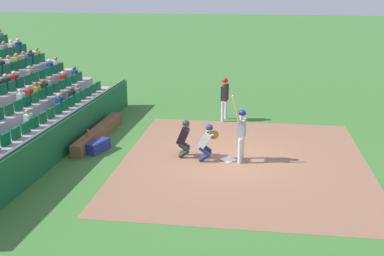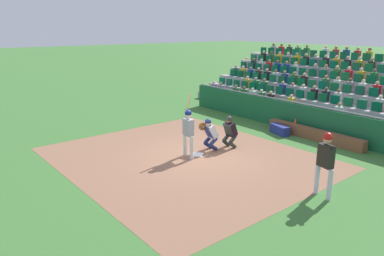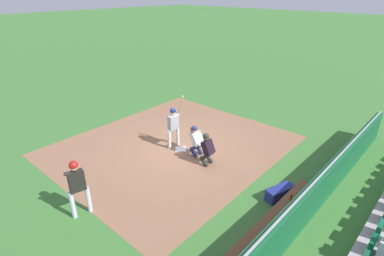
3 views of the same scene
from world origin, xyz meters
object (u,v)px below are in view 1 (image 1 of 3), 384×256
Objects in this scene: water_bottle_on_bench at (88,132)px; on_deck_batter at (225,94)px; home_plate_umpire at (184,137)px; equipment_duffel_bag at (98,146)px; dugout_bench at (98,133)px; batter_at_plate at (241,129)px; home_plate_marker at (229,160)px; catcher_crouching at (207,140)px.

on_deck_batter is at bearing 133.88° from water_bottle_on_bench.
home_plate_umpire is 3.06m from equipment_duffel_bag.
water_bottle_on_bench is 0.23× the size of equipment_duffel_bag.
home_plate_umpire is 3.80m from dugout_bench.
water_bottle_on_bench is (-0.38, -3.54, -0.15)m from home_plate_umpire.
batter_at_plate is 5.01m from equipment_duffel_bag.
water_bottle_on_bench is at bearing -112.27° from equipment_duffel_bag.
home_plate_umpire is at bearing 83.91° from water_bottle_on_bench.
batter_at_plate is 1.75× the size of home_plate_umpire.
equipment_duffel_bag is at bearing -89.60° from home_plate_umpire.
home_plate_umpire is 0.29× the size of dugout_bench.
equipment_duffel_bag is (-0.09, -4.54, 0.18)m from home_plate_marker.
dugout_bench is 4.47× the size of equipment_duffel_bag.
batter_at_plate reaches higher than water_bottle_on_bench.
home_plate_marker is 5.24m from dugout_bench.
on_deck_batter is at bearing -168.09° from batter_at_plate.
dugout_bench is at bearing -110.40° from catcher_crouching.
batter_at_plate is 1.94m from home_plate_umpire.
equipment_duffel_bag is at bearing -91.19° from home_plate_marker.
home_plate_marker is 0.19× the size of batter_at_plate.
catcher_crouching is at bearing 81.67° from water_bottle_on_bench.
home_plate_umpire reaches higher than catcher_crouching.
home_plate_marker is at bearing 104.25° from equipment_duffel_bag.
batter_at_plate is at bearing 97.08° from catcher_crouching.
on_deck_batter is (-4.90, 0.11, 0.43)m from catcher_crouching.
water_bottle_on_bench is 0.12× the size of on_deck_batter.
catcher_crouching is 3.86m from equipment_duffel_bag.
catcher_crouching is at bearing -82.92° from batter_at_plate.
on_deck_batter is at bearing -172.62° from home_plate_marker.
equipment_duffel_bag is (-0.10, -4.93, -0.89)m from batter_at_plate.
water_bottle_on_bench is 0.74m from equipment_duffel_bag.
catcher_crouching is 4.38m from water_bottle_on_bench.
catcher_crouching is (0.14, -0.72, 0.69)m from home_plate_marker.
dugout_bench is (-1.60, -4.31, -0.48)m from catcher_crouching.
batter_at_plate is 0.52× the size of dugout_bench.
home_plate_marker is at bearing 73.81° from dugout_bench.
on_deck_batter reaches higher than catcher_crouching.
water_bottle_on_bench is at bearing -98.33° from catcher_crouching.
catcher_crouching is (0.14, -1.11, -0.38)m from batter_at_plate.
batter_at_plate reaches higher than on_deck_batter.
water_bottle_on_bench reaches higher than equipment_duffel_bag.
dugout_bench is at bearing -53.24° from on_deck_batter.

